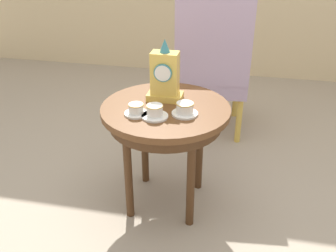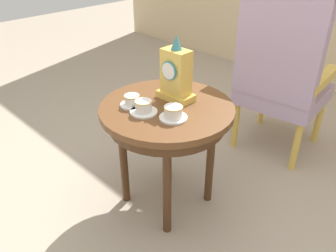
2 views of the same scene
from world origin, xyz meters
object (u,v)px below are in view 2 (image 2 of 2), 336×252
(side_table, at_px, (167,119))
(teacup_right, at_px, (144,108))
(mantel_clock, at_px, (176,75))
(armchair, at_px, (281,72))
(teacup_left, at_px, (132,101))
(teacup_center, at_px, (173,113))

(side_table, xyz_separation_m, teacup_right, (-0.03, -0.13, 0.11))
(teacup_right, xyz_separation_m, mantel_clock, (0.00, 0.22, 0.11))
(side_table, relative_size, armchair, 0.60)
(teacup_right, relative_size, mantel_clock, 0.40)
(mantel_clock, relative_size, armchair, 0.29)
(side_table, bearing_deg, mantel_clock, 104.52)
(teacup_left, relative_size, teacup_center, 0.91)
(teacup_center, bearing_deg, teacup_right, -156.72)
(side_table, relative_size, teacup_center, 5.11)
(teacup_center, distance_m, armchair, 0.96)
(teacup_left, bearing_deg, teacup_center, 11.77)
(armchair, bearing_deg, teacup_right, -99.83)
(side_table, relative_size, teacup_right, 5.10)
(teacup_right, height_order, armchair, armchair)
(armchair, bearing_deg, teacup_left, -105.28)
(side_table, xyz_separation_m, armchair, (0.15, 0.89, 0.05))
(teacup_left, relative_size, teacup_right, 0.90)
(teacup_right, bearing_deg, side_table, 78.75)
(teacup_left, bearing_deg, mantel_clock, 63.85)
(teacup_center, bearing_deg, mantel_clock, 130.72)
(teacup_right, bearing_deg, teacup_left, 173.87)
(teacup_center, relative_size, mantel_clock, 0.40)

